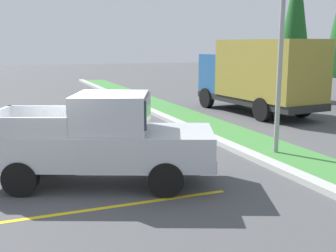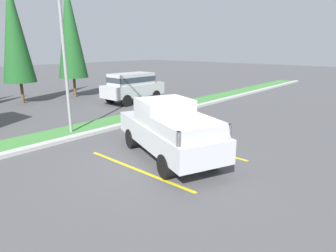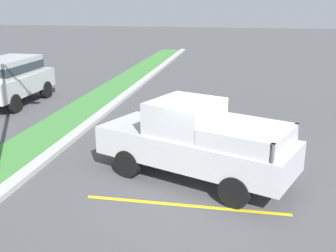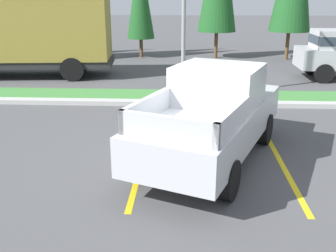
% 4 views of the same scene
% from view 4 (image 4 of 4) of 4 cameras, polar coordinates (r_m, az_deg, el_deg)
% --- Properties ---
extents(ground_plane, '(120.00, 120.00, 0.00)m').
position_cam_4_polar(ground_plane, '(8.54, 4.95, -6.18)').
color(ground_plane, '#4C4C4F').
extents(parking_line_near, '(0.12, 4.80, 0.01)m').
position_cam_4_polar(parking_line_near, '(9.04, -3.64, -4.67)').
color(parking_line_near, yellow).
rests_on(parking_line_near, ground).
extents(parking_line_far, '(0.12, 4.80, 0.01)m').
position_cam_4_polar(parking_line_far, '(9.23, 15.93, -4.88)').
color(parking_line_far, yellow).
rests_on(parking_line_far, ground).
extents(curb_strip, '(56.00, 0.40, 0.15)m').
position_cam_4_polar(curb_strip, '(13.22, 4.27, 3.30)').
color(curb_strip, '#B2B2AD').
rests_on(curb_strip, ground).
extents(grass_median, '(56.00, 1.80, 0.06)m').
position_cam_4_polar(grass_median, '(14.29, 4.17, 4.30)').
color(grass_median, '#42843D').
rests_on(grass_median, ground).
extents(pickup_truck_main, '(3.72, 5.54, 2.10)m').
position_cam_4_polar(pickup_truck_main, '(8.68, 6.60, 1.56)').
color(pickup_truck_main, black).
rests_on(pickup_truck_main, ground).
extents(cargo_truck_distant, '(6.99, 3.04, 3.40)m').
position_cam_4_polar(cargo_truck_distant, '(18.60, -18.53, 12.46)').
color(cargo_truck_distant, black).
rests_on(cargo_truck_distant, ground).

